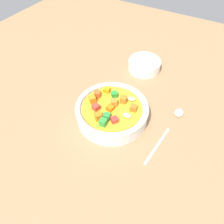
% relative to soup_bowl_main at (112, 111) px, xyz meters
% --- Properties ---
extents(ground_plane, '(1.40, 1.40, 0.02)m').
position_rel_soup_bowl_main_xyz_m(ground_plane, '(0.00, 0.00, -0.04)').
color(ground_plane, '#9E754F').
extents(soup_bowl_main, '(0.19, 0.19, 0.06)m').
position_rel_soup_bowl_main_xyz_m(soup_bowl_main, '(0.00, 0.00, 0.00)').
color(soup_bowl_main, white).
rests_on(soup_bowl_main, ground_plane).
extents(spoon, '(0.03, 0.20, 0.01)m').
position_rel_soup_bowl_main_xyz_m(spoon, '(0.14, 0.05, -0.02)').
color(spoon, silver).
rests_on(spoon, ground_plane).
extents(side_bowl_small, '(0.10, 0.10, 0.04)m').
position_rel_soup_bowl_main_xyz_m(side_bowl_small, '(-0.01, 0.23, -0.01)').
color(side_bowl_small, white).
rests_on(side_bowl_small, ground_plane).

